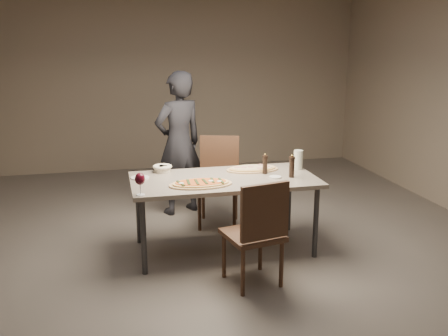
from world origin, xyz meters
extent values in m
plane|color=#5D5650|center=(0.00, 0.00, 0.00)|extent=(7.00, 7.00, 0.00)
plane|color=gray|center=(0.00, 3.50, 1.40)|extent=(6.00, 0.00, 6.00)
cube|color=gray|center=(0.00, 0.00, 0.73)|extent=(1.80, 0.90, 0.04)
cylinder|color=#333335|center=(-0.82, -0.37, 0.35)|extent=(0.05, 0.05, 0.71)
cylinder|color=#333335|center=(0.82, -0.37, 0.35)|extent=(0.05, 0.05, 0.71)
cylinder|color=#333335|center=(-0.82, 0.37, 0.35)|extent=(0.05, 0.05, 0.71)
cylinder|color=#333335|center=(0.82, 0.37, 0.35)|extent=(0.05, 0.05, 0.71)
ellipsoid|color=white|center=(-0.45, -0.22, 0.79)|extent=(0.05, 0.05, 0.01)
ellipsoid|color=white|center=(-0.10, -0.23, 0.79)|extent=(0.05, 0.05, 0.01)
ellipsoid|color=white|center=(-0.17, -0.20, 0.79)|extent=(0.05, 0.05, 0.01)
ellipsoid|color=white|center=(-0.45, -0.22, 0.79)|extent=(0.05, 0.05, 0.01)
cube|color=#263717|center=(-0.46, -0.21, 0.79)|extent=(0.06, 0.17, 0.01)
cube|color=#263717|center=(-0.38, -0.19, 0.79)|extent=(0.03, 0.17, 0.01)
cube|color=#263717|center=(-0.30, -0.21, 0.79)|extent=(0.02, 0.17, 0.01)
cube|color=#263717|center=(-0.23, -0.21, 0.79)|extent=(0.03, 0.17, 0.01)
cube|color=#263717|center=(-0.15, -0.18, 0.79)|extent=(0.03, 0.17, 0.01)
cube|color=#263717|center=(-0.08, -0.21, 0.79)|extent=(0.02, 0.17, 0.01)
cylinder|color=tan|center=(0.51, 0.22, 0.79)|extent=(0.06, 0.06, 0.00)
cylinder|color=tan|center=(0.26, 0.23, 0.79)|extent=(0.06, 0.06, 0.00)
cylinder|color=tan|center=(0.46, 0.29, 0.79)|extent=(0.06, 0.06, 0.00)
cylinder|color=tan|center=(0.41, 0.16, 0.79)|extent=(0.06, 0.06, 0.00)
cylinder|color=tan|center=(0.20, 0.25, 0.79)|extent=(0.06, 0.06, 0.00)
cylinder|color=tan|center=(0.47, 0.17, 0.79)|extent=(0.06, 0.06, 0.00)
cylinder|color=tan|center=(0.34, 0.24, 0.79)|extent=(0.06, 0.06, 0.00)
cylinder|color=beige|center=(-0.56, 0.37, 0.78)|extent=(0.17, 0.17, 0.06)
torus|color=beige|center=(-0.56, 0.37, 0.81)|extent=(0.19, 0.19, 0.03)
cube|color=olive|center=(-0.54, 0.37, 0.80)|extent=(0.06, 0.05, 0.04)
cube|color=olive|center=(-0.57, 0.39, 0.80)|extent=(0.05, 0.06, 0.04)
cube|color=olive|center=(-0.57, 0.35, 0.80)|extent=(0.06, 0.07, 0.04)
cylinder|color=white|center=(0.49, -0.11, 0.76)|extent=(0.12, 0.12, 0.01)
cylinder|color=#A9943E|center=(0.49, -0.11, 0.76)|extent=(0.08, 0.08, 0.00)
cylinder|color=black|center=(0.44, 0.06, 0.83)|extent=(0.05, 0.05, 0.17)
cylinder|color=black|center=(0.44, 0.06, 0.93)|extent=(0.05, 0.05, 0.02)
sphere|color=gold|center=(0.44, 0.06, 0.95)|extent=(0.02, 0.02, 0.02)
cylinder|color=black|center=(0.65, -0.12, 0.84)|extent=(0.05, 0.05, 0.18)
cylinder|color=black|center=(0.65, -0.12, 0.95)|extent=(0.06, 0.06, 0.02)
sphere|color=gold|center=(0.65, -0.12, 0.97)|extent=(0.02, 0.02, 0.02)
cylinder|color=silver|center=(0.83, 0.17, 0.85)|extent=(0.10, 0.10, 0.20)
cylinder|color=silver|center=(-0.83, -0.38, 0.75)|extent=(0.08, 0.08, 0.01)
cylinder|color=silver|center=(-0.83, -0.38, 0.80)|extent=(0.01, 0.01, 0.09)
ellipsoid|color=#420916|center=(-0.83, -0.38, 0.90)|extent=(0.09, 0.09, 0.11)
cylinder|color=white|center=(-0.80, 0.17, 0.76)|extent=(0.18, 0.18, 0.01)
cube|color=#40281A|center=(0.08, -0.74, 0.44)|extent=(0.53, 0.53, 0.04)
cylinder|color=#40281A|center=(-0.06, -0.95, 0.21)|extent=(0.04, 0.04, 0.42)
cylinder|color=#40281A|center=(0.30, -0.88, 0.21)|extent=(0.04, 0.04, 0.42)
cylinder|color=#40281A|center=(-0.14, -0.59, 0.21)|extent=(0.04, 0.04, 0.42)
cylinder|color=#40281A|center=(0.22, -0.52, 0.21)|extent=(0.04, 0.04, 0.42)
cube|color=#40281A|center=(0.12, -0.94, 0.71)|extent=(0.43, 0.13, 0.47)
cube|color=#40281A|center=(0.09, 0.70, 0.46)|extent=(0.59, 0.59, 0.04)
cylinder|color=#40281A|center=(0.33, 0.82, 0.22)|extent=(0.04, 0.04, 0.44)
cylinder|color=#40281A|center=(-0.04, 0.93, 0.22)|extent=(0.04, 0.04, 0.44)
cylinder|color=#40281A|center=(0.22, 0.46, 0.22)|extent=(0.04, 0.04, 0.44)
cylinder|color=#40281A|center=(-0.15, 0.57, 0.22)|extent=(0.04, 0.04, 0.44)
cube|color=#40281A|center=(0.15, 0.90, 0.75)|extent=(0.44, 0.17, 0.49)
imported|color=black|center=(-0.27, 1.24, 0.86)|extent=(0.74, 0.63, 1.71)
camera|label=1|loc=(-1.05, -4.56, 2.06)|focal=40.00mm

